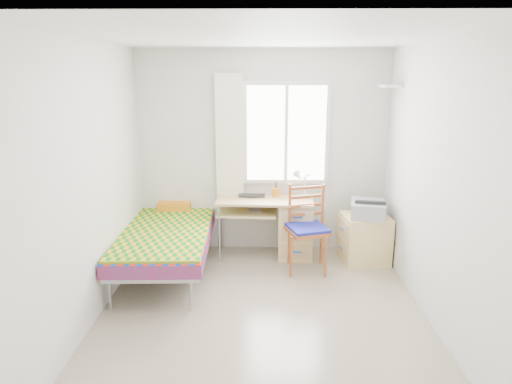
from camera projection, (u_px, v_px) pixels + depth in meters
floor at (262, 312)px, 4.53m from camera, size 3.50×3.50×0.00m
ceiling at (263, 37)px, 3.87m from camera, size 3.50×3.50×0.00m
wall_back at (263, 153)px, 5.89m from camera, size 3.20×0.00×3.20m
wall_left at (90, 185)px, 4.22m from camera, size 0.00×3.50×3.50m
wall_right at (437, 186)px, 4.18m from camera, size 0.00×3.50×3.50m
window at (286, 134)px, 5.80m from camera, size 1.10×0.04×1.30m
curtain at (230, 142)px, 5.79m from camera, size 0.35×0.05×1.70m
floating_shelf at (390, 86)px, 5.32m from camera, size 0.20×0.32×0.03m
bed at (169, 232)px, 5.47m from camera, size 1.06×2.17×0.93m
desk at (290, 225)px, 5.84m from camera, size 1.24×0.62×0.76m
chair at (308, 223)px, 5.40m from camera, size 0.55×0.55×1.03m
cabinet at (364, 239)px, 5.67m from camera, size 0.61×0.56×0.60m
printer at (368, 208)px, 5.54m from camera, size 0.48×0.53×0.20m
laptop at (252, 197)px, 5.81m from camera, size 0.35×0.23×0.03m
pen_cup at (276, 192)px, 5.87m from camera, size 0.10×0.10×0.11m
task_lamp at (301, 181)px, 5.65m from camera, size 0.22×0.31×0.39m
book at (249, 211)px, 5.83m from camera, size 0.18×0.23×0.02m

